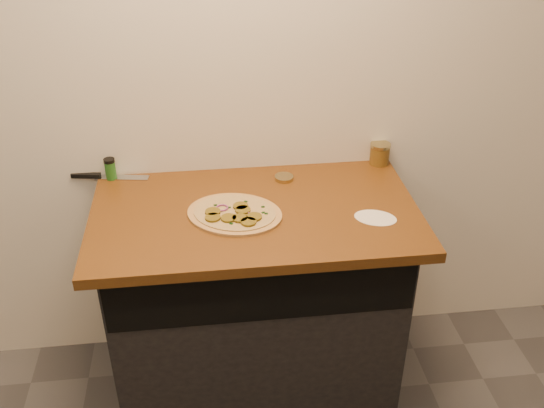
{
  "coord_description": "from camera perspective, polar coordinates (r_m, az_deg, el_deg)",
  "views": [
    {
      "loc": [
        -0.16,
        -0.46,
        2.07
      ],
      "look_at": [
        0.06,
        1.37,
        0.95
      ],
      "focal_mm": 40.0,
      "sensor_mm": 36.0,
      "label": 1
    }
  ],
  "objects": [
    {
      "name": "spice_shaker",
      "position": [
        2.48,
        -14.98,
        3.22
      ],
      "size": [
        0.04,
        0.04,
        0.09
      ],
      "color": "#22621F",
      "rests_on": "countertop"
    },
    {
      "name": "pizza",
      "position": [
        2.18,
        -3.54,
        -0.92
      ],
      "size": [
        0.44,
        0.44,
        0.02
      ],
      "color": "tan",
      "rests_on": "countertop"
    },
    {
      "name": "chefs_knife",
      "position": [
        2.52,
        -15.62,
        2.52
      ],
      "size": [
        0.31,
        0.08,
        0.02
      ],
      "color": "#B7BAC1",
      "rests_on": "countertop"
    },
    {
      "name": "mason_jar_lid",
      "position": [
        2.41,
        1.14,
        2.48
      ],
      "size": [
        0.09,
        0.09,
        0.02
      ],
      "primitive_type": "cylinder",
      "rotation": [
        0.0,
        0.0,
        -0.22
      ],
      "color": "tan",
      "rests_on": "countertop"
    },
    {
      "name": "flour_spill",
      "position": [
        2.2,
        9.71,
        -1.29
      ],
      "size": [
        0.2,
        0.2,
        0.0
      ],
      "primitive_type": "cylinder",
      "rotation": [
        0.0,
        0.0,
        -0.39
      ],
      "color": "white",
      "rests_on": "countertop"
    },
    {
      "name": "room_shell",
      "position": [
        0.62,
        10.16,
        -6.61
      ],
      "size": [
        4.02,
        3.52,
        2.71
      ],
      "color": "silver",
      "rests_on": "ground"
    },
    {
      "name": "cabinet",
      "position": [
        2.52,
        -1.53,
        -9.23
      ],
      "size": [
        1.1,
        0.6,
        0.86
      ],
      "primitive_type": "cube",
      "color": "black",
      "rests_on": "ground"
    },
    {
      "name": "countertop",
      "position": [
        2.23,
        -1.62,
        -0.93
      ],
      "size": [
        1.2,
        0.7,
        0.04
      ],
      "primitive_type": "cube",
      "color": "brown",
      "rests_on": "cabinet"
    },
    {
      "name": "salsa_jar",
      "position": [
        2.56,
        10.1,
        4.7
      ],
      "size": [
        0.08,
        0.08,
        0.09
      ],
      "color": "#A01410",
      "rests_on": "countertop"
    }
  ]
}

